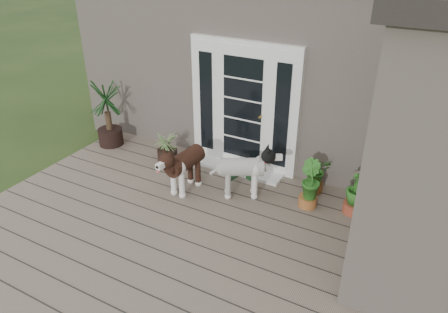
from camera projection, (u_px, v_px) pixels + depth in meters
The scene contains 14 objects.
deck at pixel (182, 243), 5.61m from camera, with size 6.20×4.60×0.12m, color #6B5B4C.
house_main at pixel (300, 57), 8.20m from camera, with size 7.40×4.00×3.10m, color #665E54.
door_unit at pixel (244, 107), 6.86m from camera, with size 1.90×0.14×2.15m, color white.
door_step at pixel (237, 168), 7.21m from camera, with size 1.60×0.40×0.05m, color white.
brindle_dog at pixel (185, 169), 6.48m from camera, with size 0.39×0.91×0.76m, color #3E2116, non-canonical shape.
white_dog at pixel (242, 175), 6.34m from camera, with size 0.38×0.88×0.73m, color silver, non-canonical shape.
spider_plant at pixel (167, 145), 7.33m from camera, with size 0.59×0.59×0.62m, color #8C9B5F, non-canonical shape.
yucca at pixel (108, 114), 7.78m from camera, with size 0.86×0.86×1.25m, color black, non-canonical shape.
herb_a at pixel (316, 177), 6.49m from camera, with size 0.41×0.41×0.52m, color #154C18.
herb_b at pixel (309, 190), 6.14m from camera, with size 0.36×0.36×0.54m, color #1A5B1B.
herb_c at pixel (355, 196), 5.99m from camera, with size 0.35×0.35×0.54m, color #195819.
sapling at pixel (388, 191), 5.28m from camera, with size 0.43×0.43×1.47m, color #165017, non-canonical shape.
clog_left at pixel (233, 175), 6.96m from camera, with size 0.15×0.32×0.10m, color #163721, non-canonical shape.
clog_right at pixel (254, 175), 6.97m from camera, with size 0.15×0.32×0.10m, color #16371C, non-canonical shape.
Camera 1 is at (2.60, -3.20, 3.72)m, focal length 33.85 mm.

